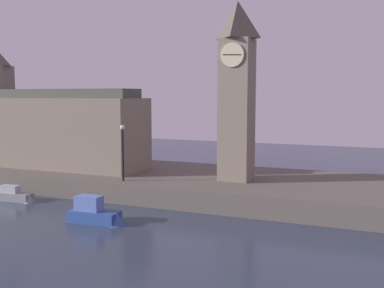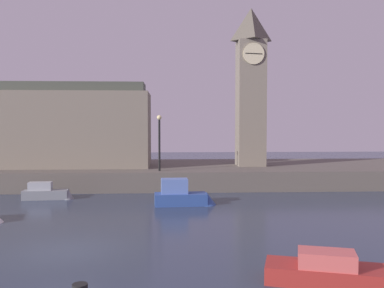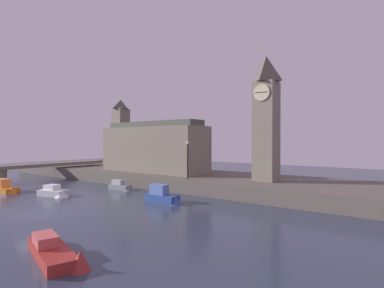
{
  "view_description": "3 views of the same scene",
  "coord_description": "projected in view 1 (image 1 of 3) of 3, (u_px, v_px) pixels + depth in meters",
  "views": [
    {
      "loc": [
        21.33,
        -14.05,
        7.97
      ],
      "look_at": [
        7.9,
        17.55,
        4.28
      ],
      "focal_mm": 42.85,
      "sensor_mm": 36.0,
      "label": 1
    },
    {
      "loc": [
        4.1,
        -16.67,
        4.99
      ],
      "look_at": [
        5.78,
        16.68,
        3.47
      ],
      "focal_mm": 39.42,
      "sensor_mm": 36.0,
      "label": 2
    },
    {
      "loc": [
        24.05,
        -11.85,
        5.82
      ],
      "look_at": [
        4.22,
        14.75,
        5.45
      ],
      "focal_mm": 28.51,
      "sensor_mm": 36.0,
      "label": 3
    }
  ],
  "objects": [
    {
      "name": "far_embankment",
      "position": [
        120.0,
        177.0,
        40.22
      ],
      "size": [
        70.0,
        12.0,
        1.5
      ],
      "primitive_type": "cube",
      "color": "#5B544C",
      "rests_on": "ground"
    },
    {
      "name": "streetlamp",
      "position": [
        123.0,
        147.0,
        34.27
      ],
      "size": [
        0.36,
        0.36,
        4.23
      ],
      "color": "black",
      "rests_on": "far_embankment"
    },
    {
      "name": "clock_tower",
      "position": [
        237.0,
        89.0,
        34.31
      ],
      "size": [
        2.52,
        2.56,
        13.37
      ],
      "color": "slate",
      "rests_on": "far_embankment"
    },
    {
      "name": "boat_cruiser_grey",
      "position": [
        16.0,
        196.0,
        34.43
      ],
      "size": [
        3.43,
        1.16,
        1.19
      ],
      "color": "gray",
      "rests_on": "ground"
    },
    {
      "name": "boat_tour_blue",
      "position": [
        97.0,
        214.0,
        28.61
      ],
      "size": [
        3.9,
        1.54,
        1.66
      ],
      "color": "#2D4C93",
      "rests_on": "ground"
    },
    {
      "name": "parliament_hall",
      "position": [
        55.0,
        128.0,
        41.3
      ],
      "size": [
        16.0,
        5.1,
        10.59
      ],
      "color": "slate",
      "rests_on": "far_embankment"
    }
  ]
}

